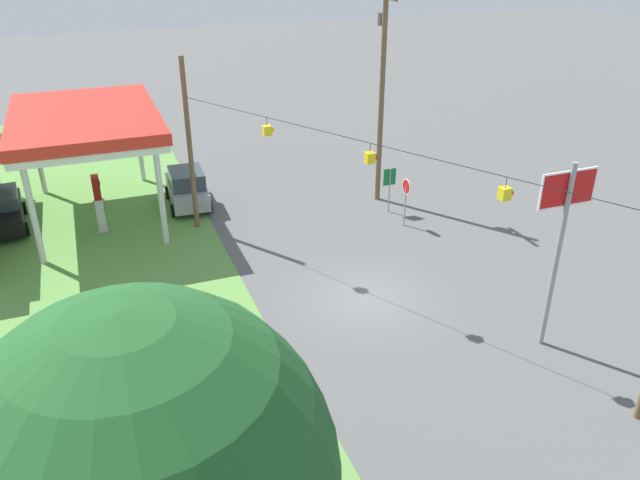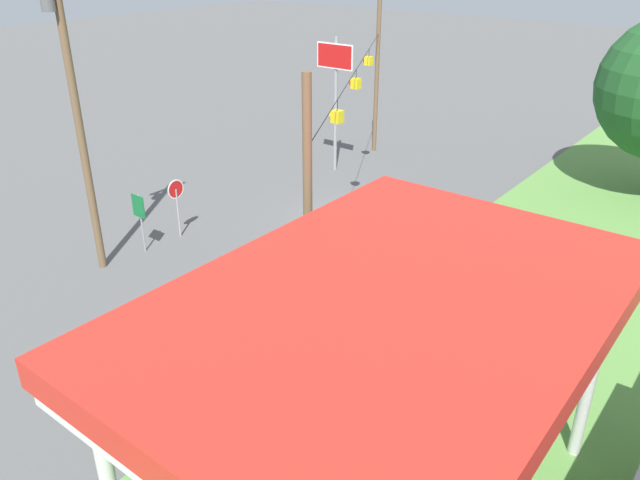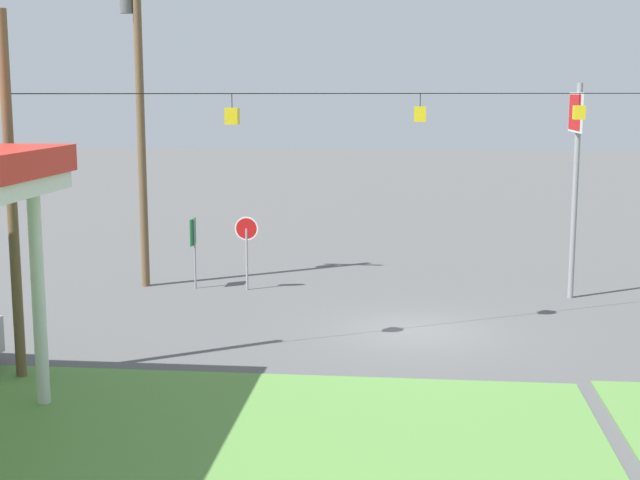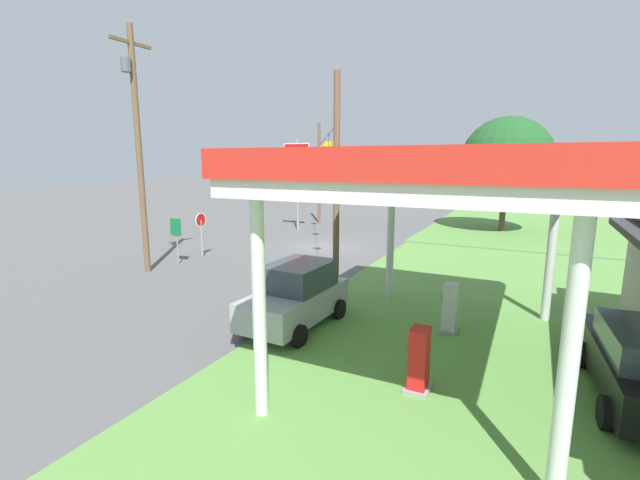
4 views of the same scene
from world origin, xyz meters
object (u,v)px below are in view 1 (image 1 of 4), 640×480
at_px(fuel_pump_near, 101,218).
at_px(car_at_pumps_rear, 2,210).
at_px(fuel_pump_far, 97,190).
at_px(stop_sign_roadside, 406,192).
at_px(route_sign, 390,181).
at_px(car_at_pumps_front, 187,188).
at_px(stop_sign_overhead, 563,218).
at_px(gas_station_canopy, 85,122).
at_px(utility_pole_main, 382,86).

distance_m(fuel_pump_near, car_at_pumps_rear, 5.10).
relative_size(fuel_pump_far, stop_sign_roadside, 0.62).
xyz_separation_m(fuel_pump_near, route_sign, (-2.88, -14.29, 0.98)).
xyz_separation_m(car_at_pumps_front, stop_sign_overhead, (-17.06, -9.63, 3.92)).
distance_m(fuel_pump_far, car_at_pumps_rear, 4.86).
bearing_deg(car_at_pumps_front, gas_station_canopy, 89.08).
distance_m(car_at_pumps_rear, stop_sign_overhead, 26.04).
relative_size(car_at_pumps_front, utility_pole_main, 0.38).
bearing_deg(fuel_pump_far, car_at_pumps_front, -116.23).
bearing_deg(gas_station_canopy, fuel_pump_far, -0.05).
relative_size(fuel_pump_near, route_sign, 0.65).
bearing_deg(stop_sign_overhead, car_at_pumps_rear, 46.76).
bearing_deg(route_sign, car_at_pumps_front, 64.73).
xyz_separation_m(car_at_pumps_rear, utility_pole_main, (-3.35, -19.06, 5.33)).
bearing_deg(car_at_pumps_rear, gas_station_canopy, 81.89).
distance_m(fuel_pump_far, car_at_pumps_front, 5.08).
bearing_deg(gas_station_canopy, stop_sign_overhead, -140.68).
distance_m(car_at_pumps_front, stop_sign_roadside, 11.67).
distance_m(car_at_pumps_rear, utility_pole_main, 20.08).
bearing_deg(stop_sign_overhead, fuel_pump_far, 36.31).
xyz_separation_m(gas_station_canopy, stop_sign_overhead, (-17.32, -14.18, -0.08)).
bearing_deg(route_sign, utility_pole_main, -6.83).
bearing_deg(utility_pole_main, car_at_pumps_front, 74.36).
distance_m(stop_sign_roadside, stop_sign_overhead, 11.09).
height_order(gas_station_canopy, route_sign, gas_station_canopy).
bearing_deg(car_at_pumps_front, utility_pole_main, -103.27).
bearing_deg(utility_pole_main, route_sign, 173.17).
distance_m(car_at_pumps_front, car_at_pumps_rear, 9.13).
bearing_deg(gas_station_canopy, route_sign, -108.78).
distance_m(stop_sign_overhead, route_sign, 12.88).
bearing_deg(stop_sign_overhead, gas_station_canopy, 39.32).
bearing_deg(car_at_pumps_front, route_sign, -112.90).
xyz_separation_m(route_sign, utility_pole_main, (1.81, -0.22, 4.55)).
height_order(gas_station_canopy, fuel_pump_near, gas_station_canopy).
xyz_separation_m(car_at_pumps_rear, stop_sign_roadside, (-6.99, -18.82, 0.88)).
bearing_deg(stop_sign_roadside, utility_pole_main, 176.22).
bearing_deg(utility_pole_main, stop_sign_roadside, 176.22).
bearing_deg(stop_sign_overhead, car_at_pumps_front, 29.46).
relative_size(route_sign, utility_pole_main, 0.21).
bearing_deg(car_at_pumps_front, fuel_pump_far, 66.14).
height_order(car_at_pumps_rear, stop_sign_roadside, stop_sign_roadside).
xyz_separation_m(fuel_pump_far, stop_sign_roadside, (-8.66, -14.26, 1.08)).
bearing_deg(utility_pole_main, car_at_pumps_rear, 80.02).
bearing_deg(stop_sign_overhead, fuel_pump_near, 42.75).
height_order(fuel_pump_near, car_at_pumps_front, car_at_pumps_front).
bearing_deg(utility_pole_main, stop_sign_overhead, 178.72).
bearing_deg(utility_pole_main, gas_station_canopy, 78.13).
bearing_deg(stop_sign_roadside, stop_sign_overhead, -0.43).
relative_size(fuel_pump_far, car_at_pumps_rear, 0.33).
height_order(gas_station_canopy, fuel_pump_far, gas_station_canopy).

